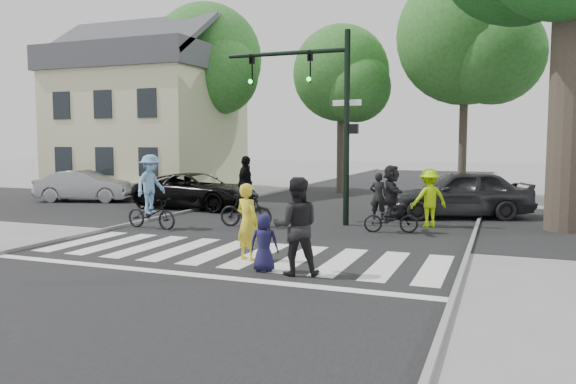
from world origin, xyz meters
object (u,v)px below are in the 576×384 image
at_px(pedestrian_child, 264,243).
at_px(cyclist_mid, 246,198).
at_px(car_grey, 458,193).
at_px(car_suv, 197,191).
at_px(pedestrian_woman, 248,222).
at_px(pedestrian_adult, 296,226).
at_px(traffic_signal, 321,100).
at_px(cyclist_left, 151,197).
at_px(cyclist_right, 391,203).
at_px(car_silver, 85,186).

relative_size(pedestrian_child, cyclist_mid, 0.54).
xyz_separation_m(cyclist_mid, car_grey, (5.87, 4.59, -0.06)).
bearing_deg(car_suv, pedestrian_woman, -140.41).
distance_m(pedestrian_adult, car_suv, 11.54).
bearing_deg(pedestrian_woman, car_suv, -32.08).
xyz_separation_m(pedestrian_adult, cyclist_mid, (-3.57, 5.20, -0.07)).
height_order(pedestrian_adult, car_suv, pedestrian_adult).
bearing_deg(traffic_signal, pedestrian_adult, -76.05).
bearing_deg(cyclist_left, cyclist_right, 15.15).
relative_size(pedestrian_woman, car_silver, 0.42).
bearing_deg(car_grey, car_silver, -108.86).
bearing_deg(pedestrian_woman, cyclist_left, -12.14).
xyz_separation_m(pedestrian_adult, car_grey, (2.30, 9.78, -0.13)).
bearing_deg(car_silver, cyclist_right, -120.34).
distance_m(pedestrian_woman, car_suv, 9.96).
relative_size(cyclist_mid, car_silver, 0.53).
height_order(pedestrian_woman, pedestrian_adult, pedestrian_adult).
bearing_deg(cyclist_right, pedestrian_adult, -97.63).
xyz_separation_m(cyclist_left, car_suv, (-1.33, 4.94, -0.27)).
height_order(pedestrian_woman, car_suv, pedestrian_woman).
bearing_deg(car_grey, cyclist_right, -41.58).
bearing_deg(pedestrian_adult, car_grey, -124.46).
bearing_deg(car_silver, car_suv, -110.37).
height_order(pedestrian_adult, cyclist_mid, cyclist_mid).
bearing_deg(traffic_signal, cyclist_right, -19.99).
relative_size(cyclist_right, car_grey, 0.40).
distance_m(cyclist_left, car_suv, 5.12).
xyz_separation_m(cyclist_right, car_suv, (-8.18, 3.08, -0.18)).
xyz_separation_m(pedestrian_woman, cyclist_right, (2.23, 4.90, 0.01)).
distance_m(pedestrian_child, car_silver, 15.54).
bearing_deg(cyclist_mid, cyclist_left, -152.71).
distance_m(cyclist_mid, car_suv, 5.30).
height_order(traffic_signal, car_grey, traffic_signal).
distance_m(pedestrian_woman, car_grey, 9.68).
distance_m(pedestrian_woman, cyclist_mid, 4.83).
bearing_deg(cyclist_right, car_silver, 165.95).
height_order(traffic_signal, car_silver, traffic_signal).
bearing_deg(cyclist_mid, pedestrian_woman, -64.06).
bearing_deg(pedestrian_child, cyclist_left, -46.50).
xyz_separation_m(traffic_signal, pedestrian_adult, (1.65, -6.64, -2.93)).
bearing_deg(pedestrian_woman, cyclist_mid, -42.85).
distance_m(traffic_signal, car_grey, 5.90).
xyz_separation_m(car_silver, car_grey, (15.50, 0.53, 0.16)).
xyz_separation_m(cyclist_right, car_silver, (-13.97, 3.50, -0.19)).
bearing_deg(pedestrian_child, pedestrian_woman, -58.20).
bearing_deg(car_grey, traffic_signal, -72.26).
xyz_separation_m(cyclist_mid, car_silver, (-9.63, 4.06, -0.22)).
height_order(pedestrian_woman, pedestrian_child, pedestrian_woman).
relative_size(traffic_signal, cyclist_right, 3.07).
bearing_deg(cyclist_mid, pedestrian_child, -60.95).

